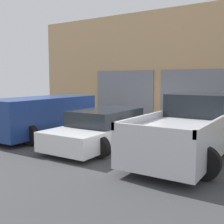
{
  "coord_description": "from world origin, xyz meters",
  "views": [
    {
      "loc": [
        5.32,
        -9.79,
        2.25
      ],
      "look_at": [
        0.0,
        -1.46,
        1.1
      ],
      "focal_mm": 45.0,
      "sensor_mm": 36.0,
      "label": 1
    }
  ],
  "objects": [
    {
      "name": "ground_plane",
      "position": [
        0.0,
        0.0,
        0.0
      ],
      "size": [
        28.0,
        28.0,
        0.0
      ],
      "primitive_type": "plane",
      "color": "#3D3D3F"
    },
    {
      "name": "sedan_white",
      "position": [
        0.0,
        -1.93,
        0.58
      ],
      "size": [
        2.25,
        4.6,
        1.23
      ],
      "color": "white",
      "rests_on": "ground"
    },
    {
      "name": "parking_stripe_centre",
      "position": [
        1.45,
        -1.96,
        0.0
      ],
      "size": [
        0.12,
        2.2,
        0.01
      ],
      "primitive_type": "cube",
      "color": "gold",
      "rests_on": "ground"
    },
    {
      "name": "parking_stripe_far_left",
      "position": [
        -4.36,
        -1.96,
        0.0
      ],
      "size": [
        0.12,
        2.2,
        0.01
      ],
      "primitive_type": "cube",
      "color": "gold",
      "rests_on": "ground"
    },
    {
      "name": "shophouse_building",
      "position": [
        -0.01,
        3.29,
        2.75
      ],
      "size": [
        15.03,
        0.68,
        5.58
      ],
      "color": "tan",
      "rests_on": "ground"
    },
    {
      "name": "sedan_side",
      "position": [
        -2.91,
        -1.95,
        0.85
      ],
      "size": [
        2.25,
        4.51,
        1.55
      ],
      "color": "navy",
      "rests_on": "ground"
    },
    {
      "name": "pickup_truck",
      "position": [
        2.91,
        -1.65,
        0.84
      ],
      "size": [
        2.49,
        5.15,
        1.8
      ],
      "color": "silver",
      "rests_on": "ground"
    },
    {
      "name": "parking_stripe_left",
      "position": [
        -1.45,
        -1.96,
        0.0
      ],
      "size": [
        0.12,
        2.2,
        0.01
      ],
      "primitive_type": "cube",
      "color": "gold",
      "rests_on": "ground"
    }
  ]
}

